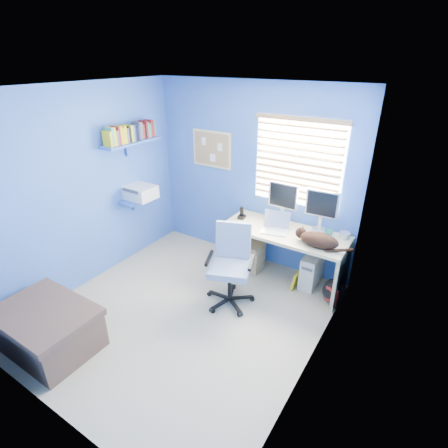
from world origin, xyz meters
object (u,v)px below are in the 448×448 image
Objects in this scene: tower_pc at (312,270)px; office_chair at (230,275)px; laptop at (275,224)px; desk at (282,256)px; cat at (319,240)px.

office_chair is (-0.73, -0.86, 0.14)m from tower_pc.
laptop is 0.81m from tower_pc.
laptop reaches higher than tower_pc.
desk is at bearing 64.67° from office_chair.
desk is at bearing -162.62° from tower_pc.
tower_pc is at bearing 16.88° from desk.
cat is (0.60, -0.07, -0.03)m from laptop.
laptop is at bearing -157.57° from tower_pc.
desk is 1.63× the size of office_chair.
laptop reaches higher than cat.
cat is 1.13m from office_chair.
desk is 4.84× the size of laptop.
tower_pc is 1.13m from office_chair.
cat is (0.49, -0.15, 0.45)m from desk.
cat is 0.47× the size of office_chair.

